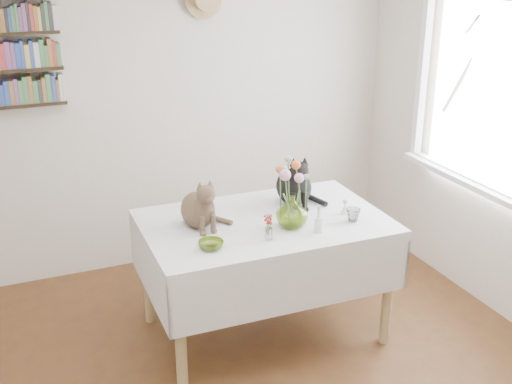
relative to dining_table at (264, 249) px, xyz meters
name	(u,v)px	position (x,y,z in m)	size (l,w,h in m)	color
room	(268,220)	(-0.39, -0.93, 0.64)	(4.08, 4.58, 2.58)	brown
window	(490,110)	(1.58, -0.13, 0.78)	(0.12, 1.52, 1.32)	white
dining_table	(264,249)	(0.00, 0.00, 0.00)	(1.53, 1.00, 0.81)	white
tabby_cat	(197,201)	(-0.41, 0.07, 0.37)	(0.22, 0.28, 0.33)	brown
black_cat	(294,177)	(0.29, 0.18, 0.38)	(0.24, 0.31, 0.37)	black
flower_vase	(292,211)	(0.11, -0.16, 0.30)	(0.20, 0.20, 0.20)	#A2C040
green_bowl	(211,245)	(-0.44, -0.25, 0.22)	(0.14, 0.14, 0.05)	#A2C040
drinking_glass	(353,215)	(0.50, -0.23, 0.24)	(0.09, 0.09, 0.08)	white
candlestick	(318,224)	(0.22, -0.30, 0.26)	(0.05, 0.05, 0.17)	white
berry_jar	(269,227)	(-0.09, -0.27, 0.28)	(0.05, 0.05, 0.18)	white
porcelain_figurine	(345,207)	(0.52, -0.11, 0.24)	(0.05, 0.05, 0.10)	white
flower_bouquet	(292,174)	(0.11, -0.15, 0.54)	(0.17, 0.13, 0.39)	#4C7233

